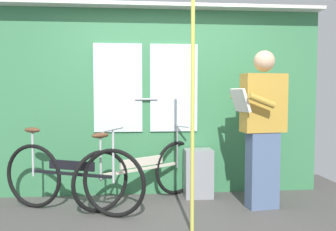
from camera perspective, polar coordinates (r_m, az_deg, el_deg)
ground_plane at (r=3.59m, az=0.54°, el=-17.89°), size 5.07×4.07×0.04m
train_door_wall at (r=4.56m, az=-1.10°, el=2.95°), size 4.07×0.28×2.38m
bicycle_near_door at (r=4.06m, az=-15.17°, el=-9.46°), size 1.60×0.77×0.93m
bicycle_leaning_behind at (r=4.27m, az=-4.28°, el=-8.96°), size 1.49×1.03×0.89m
passenger_reading_newspaper at (r=4.11m, az=14.81°, el=-1.57°), size 0.61×0.54×1.76m
trash_bin_by_wall at (r=4.52m, az=4.83°, el=-9.12°), size 0.34×0.28×0.60m
handrail_pole at (r=3.26m, az=3.94°, el=1.36°), size 0.04×0.04×2.34m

